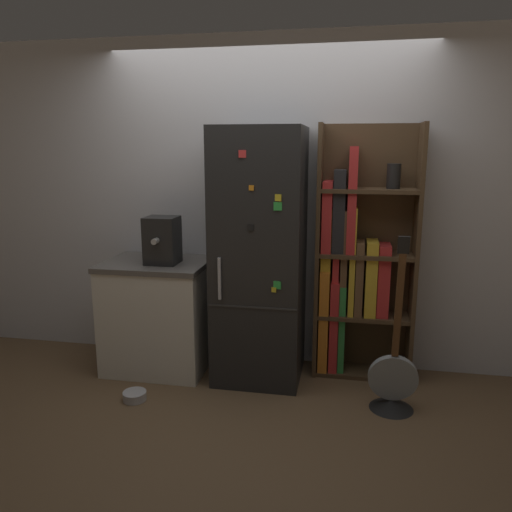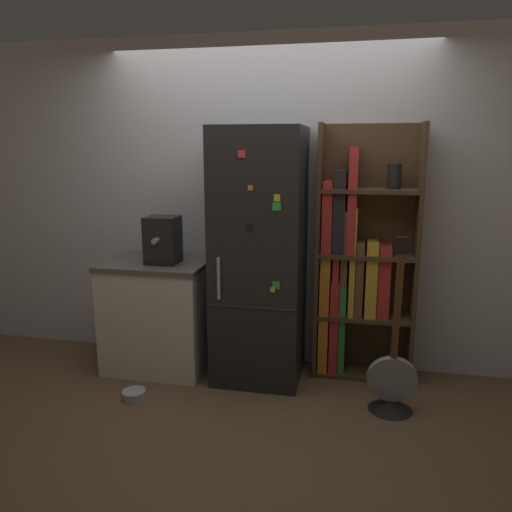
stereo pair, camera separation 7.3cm
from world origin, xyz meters
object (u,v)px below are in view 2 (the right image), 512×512
Objects in this scene: bookshelf at (354,265)px; guitar at (392,387)px; refrigerator at (260,257)px; pet_bowl at (134,394)px; espresso_machine at (163,240)px.

bookshelf is 1.57× the size of guitar.
pet_bowl is (-0.79, -0.58, -0.91)m from refrigerator.
pet_bowl is at bearing -144.07° from refrigerator.
refrigerator reaches higher than espresso_machine.
guitar is at bearing 6.77° from pet_bowl.
guitar is (0.28, -0.55, -0.70)m from bookshelf.
refrigerator is 1.34m from pet_bowl.
refrigerator is 0.76m from espresso_machine.
bookshelf is 1.88m from pet_bowl.
bookshelf is 5.33× the size of espresso_machine.
espresso_machine is (-0.75, -0.06, 0.11)m from refrigerator.
espresso_machine is (-1.44, -0.24, 0.18)m from bookshelf.
bookshelf reaches higher than guitar.
bookshelf is 11.45× the size of pet_bowl.
espresso_machine reaches higher than pet_bowl.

